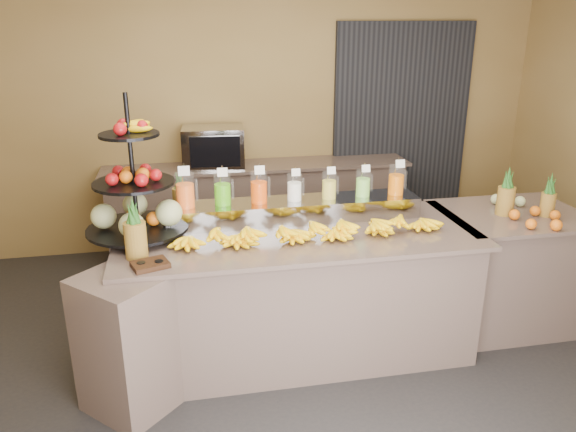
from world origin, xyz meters
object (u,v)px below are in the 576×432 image
object	(u,v)px
pitcher_tray	(294,210)
fruit_stand	(143,201)
condiment_caddy	(150,265)
right_fruit_pile	(531,210)
oven_warmer	(213,147)
banana_heap	(312,227)

from	to	relation	value
pitcher_tray	fruit_stand	distance (m)	1.08
pitcher_tray	condiment_caddy	size ratio (longest dim) A/B	8.85
right_fruit_pile	oven_warmer	xyz separation A→B (m)	(-2.18, 2.00, 0.13)
pitcher_tray	fruit_stand	bearing A→B (deg)	-174.36
fruit_stand	condiment_caddy	world-z (taller)	fruit_stand
condiment_caddy	oven_warmer	xyz separation A→B (m)	(0.55, 2.32, 0.18)
pitcher_tray	banana_heap	size ratio (longest dim) A/B	1.00
fruit_stand	oven_warmer	distance (m)	1.87
pitcher_tray	right_fruit_pile	world-z (taller)	right_fruit_pile
fruit_stand	oven_warmer	xyz separation A→B (m)	(0.60, 1.77, -0.05)
pitcher_tray	fruit_stand	size ratio (longest dim) A/B	1.91
banana_heap	oven_warmer	bearing A→B (deg)	104.19
condiment_caddy	oven_warmer	distance (m)	2.39
fruit_stand	banana_heap	bearing A→B (deg)	-21.49
banana_heap	oven_warmer	size ratio (longest dim) A/B	3.10
pitcher_tray	condiment_caddy	distance (m)	1.21
condiment_caddy	right_fruit_pile	world-z (taller)	right_fruit_pile
oven_warmer	right_fruit_pile	bearing A→B (deg)	-37.95
right_fruit_pile	pitcher_tray	bearing A→B (deg)	169.03
condiment_caddy	oven_warmer	world-z (taller)	oven_warmer
condiment_caddy	oven_warmer	bearing A→B (deg)	76.66
pitcher_tray	right_fruit_pile	size ratio (longest dim) A/B	4.55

